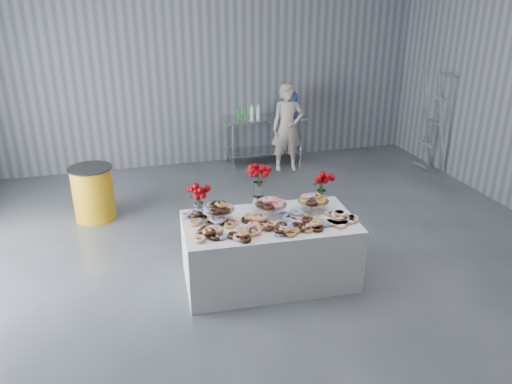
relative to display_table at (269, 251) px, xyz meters
The scene contains 17 objects.
ground 0.44m from the display_table, 60.66° to the right, with size 9.00×9.00×0.00m, color #383B40.
room_walls 2.27m from the display_table, 141.59° to the right, with size 8.04×9.04×4.02m.
display_table is the anchor object (origin of this frame).
prep_table 4.06m from the display_table, 74.53° to the left, with size 1.50×0.60×0.90m.
donut_mounds 0.42m from the display_table, 90.00° to the right, with size 1.80×0.80×0.09m, color #BD7945, non-canonical shape.
cake_stand_left 0.77m from the display_table, 161.74° to the left, with size 0.36×0.36×0.17m.
cake_stand_mid 0.54m from the display_table, 68.56° to the left, with size 0.36×0.36×0.17m.
cake_stand_right 0.77m from the display_table, 12.25° to the left, with size 0.36×0.36×0.17m.
danish_pile 0.88m from the display_table, 14.32° to the right, with size 0.48×0.48×0.11m, color silver, non-canonical shape.
bouquet_left 1.04m from the display_table, 158.56° to the left, with size 0.26×0.26×0.42m.
bouquet_right 1.02m from the display_table, 20.19° to the left, with size 0.26×0.26×0.42m.
bouquet_center 0.83m from the display_table, 95.12° to the left, with size 0.26×0.26×0.57m.
water_jug 4.28m from the display_table, 67.96° to the left, with size 0.28×0.28×0.55m.
drink_bottles 3.93m from the display_table, 78.70° to the left, with size 0.54×0.08×0.27m, color #268C33, non-canonical shape.
person 3.76m from the display_table, 68.11° to the left, with size 0.57×0.37×1.57m, color #CC8C93.
trash_barrel 2.97m from the display_table, 131.33° to the left, with size 0.62×0.62×0.79m.
stepladder 4.75m from the display_table, 35.08° to the left, with size 0.24×0.46×1.83m, color silver, non-canonical shape.
Camera 1 is at (-1.59, -4.54, 3.17)m, focal length 35.00 mm.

